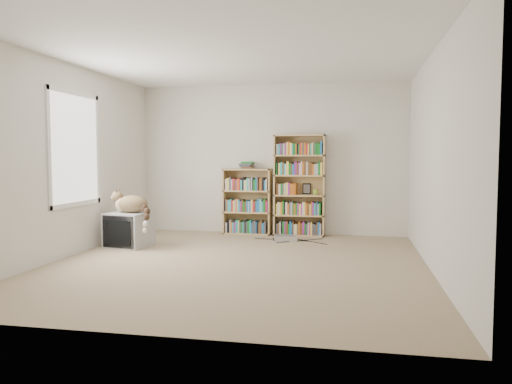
% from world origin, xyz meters
% --- Properties ---
extents(floor, '(4.50, 5.00, 0.01)m').
position_xyz_m(floor, '(0.00, 0.00, 0.00)').
color(floor, tan).
rests_on(floor, ground).
extents(wall_back, '(4.50, 0.02, 2.50)m').
position_xyz_m(wall_back, '(0.00, 2.50, 1.25)').
color(wall_back, silver).
rests_on(wall_back, floor).
extents(wall_front, '(4.50, 0.02, 2.50)m').
position_xyz_m(wall_front, '(0.00, -2.50, 1.25)').
color(wall_front, silver).
rests_on(wall_front, floor).
extents(wall_left, '(0.02, 5.00, 2.50)m').
position_xyz_m(wall_left, '(-2.25, 0.00, 1.25)').
color(wall_left, silver).
rests_on(wall_left, floor).
extents(wall_right, '(0.02, 5.00, 2.50)m').
position_xyz_m(wall_right, '(2.25, 0.00, 1.25)').
color(wall_right, silver).
rests_on(wall_right, floor).
extents(ceiling, '(4.50, 5.00, 0.02)m').
position_xyz_m(ceiling, '(0.00, 0.00, 2.50)').
color(ceiling, white).
rests_on(ceiling, wall_back).
extents(window, '(0.02, 1.22, 1.52)m').
position_xyz_m(window, '(-2.24, 0.20, 1.40)').
color(window, white).
rests_on(window, wall_left).
extents(crt_tv, '(0.65, 0.60, 0.49)m').
position_xyz_m(crt_tv, '(-1.80, 0.83, 0.24)').
color(crt_tv, '#ABAAAD').
rests_on(crt_tv, floor).
extents(cat, '(0.68, 0.50, 0.55)m').
position_xyz_m(cat, '(-1.71, 0.81, 0.58)').
color(cat, '#3D2819').
rests_on(cat, crt_tv).
extents(bookcase_tall, '(0.83, 0.30, 1.65)m').
position_xyz_m(bookcase_tall, '(0.50, 2.36, 0.79)').
color(bookcase_tall, tan).
rests_on(bookcase_tall, floor).
extents(bookcase_short, '(0.80, 0.30, 1.10)m').
position_xyz_m(bookcase_short, '(-0.37, 2.36, 0.51)').
color(bookcase_short, tan).
rests_on(bookcase_short, floor).
extents(book_stack, '(0.21, 0.27, 0.12)m').
position_xyz_m(book_stack, '(-0.39, 2.35, 1.16)').
color(book_stack, red).
rests_on(book_stack, bookcase_short).
extents(green_mug, '(0.09, 0.09, 0.10)m').
position_xyz_m(green_mug, '(0.77, 2.34, 0.72)').
color(green_mug, olive).
rests_on(green_mug, bookcase_tall).
extents(framed_print, '(0.14, 0.05, 0.18)m').
position_xyz_m(framed_print, '(0.61, 2.44, 0.77)').
color(framed_print, black).
rests_on(framed_print, bookcase_tall).
extents(dvd_player, '(0.39, 0.31, 0.08)m').
position_xyz_m(dvd_player, '(0.35, 1.78, 0.04)').
color(dvd_player, '#B2B3B7').
rests_on(dvd_player, floor).
extents(wall_outlet, '(0.01, 0.08, 0.13)m').
position_xyz_m(wall_outlet, '(-2.24, 1.18, 0.32)').
color(wall_outlet, silver).
rests_on(wall_outlet, wall_left).
extents(floor_cables, '(1.20, 0.70, 0.01)m').
position_xyz_m(floor_cables, '(0.39, 1.73, 0.00)').
color(floor_cables, black).
rests_on(floor_cables, floor).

